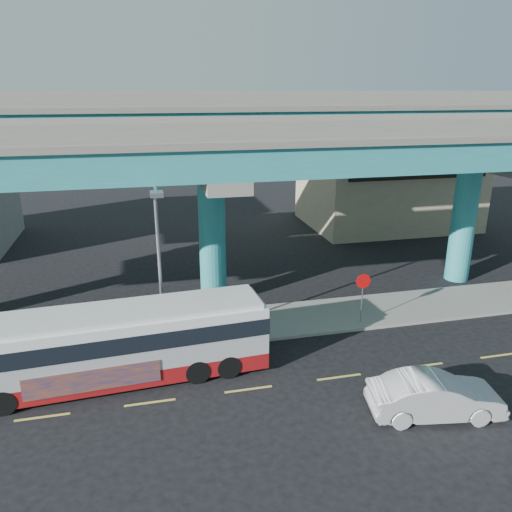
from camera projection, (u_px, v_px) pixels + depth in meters
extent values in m
plane|color=black|center=(247.00, 385.00, 20.88)|extent=(120.00, 120.00, 0.00)
cube|color=gray|center=(224.00, 326.00, 25.93)|extent=(70.00, 4.00, 0.15)
cube|color=#D8C64C|center=(42.00, 417.00, 18.85)|extent=(2.00, 0.12, 0.01)
cube|color=#D8C64C|center=(150.00, 403.00, 19.73)|extent=(2.00, 0.12, 0.01)
cube|color=#D8C64C|center=(249.00, 389.00, 20.60)|extent=(2.00, 0.12, 0.01)
cube|color=#D8C64C|center=(339.00, 377.00, 21.48)|extent=(2.00, 0.12, 0.01)
cube|color=#D8C64C|center=(422.00, 366.00, 22.35)|extent=(2.00, 0.12, 0.01)
cube|color=#D8C64C|center=(500.00, 355.00, 23.23)|extent=(2.00, 0.12, 0.01)
cylinder|color=teal|center=(212.00, 241.00, 28.01)|extent=(1.50, 1.50, 7.40)
cube|color=gray|center=(210.00, 169.00, 26.75)|extent=(2.00, 12.00, 0.60)
cube|color=gray|center=(201.00, 146.00, 29.69)|extent=(1.80, 5.00, 1.20)
cylinder|color=teal|center=(463.00, 224.00, 31.52)|extent=(1.50, 1.50, 7.40)
cube|color=gray|center=(472.00, 160.00, 30.25)|extent=(2.00, 12.00, 0.60)
cube|color=gray|center=(441.00, 140.00, 33.19)|extent=(1.80, 5.00, 1.20)
cube|color=teal|center=(221.00, 159.00, 23.20)|extent=(52.00, 5.00, 1.40)
cube|color=gray|center=(220.00, 140.00, 22.93)|extent=(52.00, 5.40, 0.30)
cube|color=gray|center=(230.00, 132.00, 20.45)|extent=(52.00, 0.25, 0.80)
cube|color=gray|center=(212.00, 125.00, 25.06)|extent=(52.00, 0.25, 0.80)
cube|color=teal|center=(201.00, 123.00, 29.28)|extent=(52.00, 5.00, 1.40)
cube|color=gray|center=(200.00, 108.00, 29.01)|extent=(52.00, 5.40, 0.30)
cube|color=gray|center=(206.00, 99.00, 26.53)|extent=(52.00, 0.25, 0.80)
cube|color=gray|center=(195.00, 98.00, 31.14)|extent=(52.00, 0.25, 0.80)
cube|color=#C1AB8A|center=(387.00, 186.00, 44.94)|extent=(14.00, 10.00, 7.00)
cube|color=black|center=(420.00, 171.00, 39.57)|extent=(12.00, 0.25, 1.20)
cube|color=maroon|center=(120.00, 367.00, 21.15)|extent=(12.61, 3.43, 0.73)
cube|color=silver|center=(117.00, 343.00, 20.79)|extent=(12.61, 3.43, 1.56)
cube|color=black|center=(116.00, 332.00, 20.62)|extent=(12.67, 3.49, 0.73)
cube|color=silver|center=(115.00, 320.00, 20.44)|extent=(12.61, 3.43, 0.42)
cube|color=silver|center=(114.00, 313.00, 20.35)|extent=(12.19, 3.16, 0.21)
cube|color=black|center=(260.00, 317.00, 22.41)|extent=(0.21, 2.40, 1.25)
cube|color=navy|center=(93.00, 380.00, 19.52)|extent=(5.19, 0.38, 0.93)
cylinder|color=black|center=(3.00, 402.00, 18.88)|extent=(1.06, 0.38, 1.04)
cylinder|color=black|center=(12.00, 370.00, 21.04)|extent=(1.06, 0.38, 1.04)
cylinder|color=black|center=(198.00, 371.00, 20.95)|extent=(1.06, 0.38, 1.04)
cylinder|color=black|center=(188.00, 345.00, 23.11)|extent=(1.06, 0.38, 1.04)
cylinder|color=black|center=(229.00, 367.00, 21.32)|extent=(1.06, 0.38, 1.04)
cylinder|color=black|center=(217.00, 341.00, 23.49)|extent=(1.06, 0.38, 1.04)
imported|color=#B7B8BD|center=(435.00, 396.00, 18.74)|extent=(3.39, 5.56, 1.64)
cylinder|color=gray|center=(160.00, 266.00, 22.56)|extent=(0.16, 0.16, 8.03)
cylinder|color=gray|center=(155.00, 188.00, 20.35)|extent=(0.12, 2.17, 0.12)
cube|color=gray|center=(157.00, 194.00, 19.37)|extent=(0.50, 0.70, 0.18)
cylinder|color=gray|center=(362.00, 301.00, 25.87)|extent=(0.06, 0.06, 2.37)
cylinder|color=#B20A0A|center=(363.00, 281.00, 25.49)|extent=(0.82, 0.06, 0.82)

